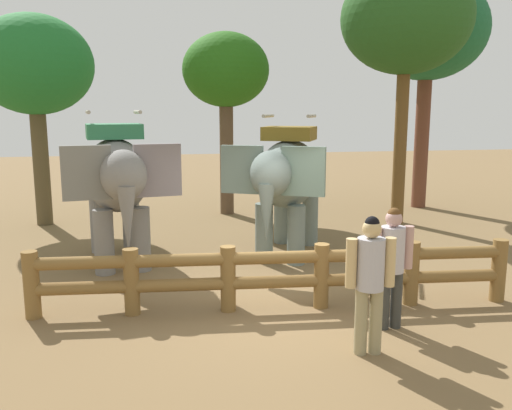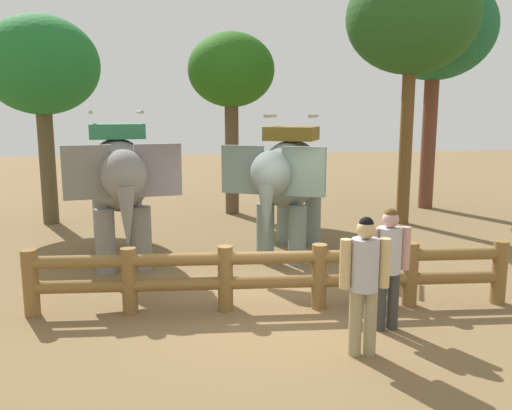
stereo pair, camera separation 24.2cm
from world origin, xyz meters
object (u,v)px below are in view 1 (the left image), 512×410
Objects in this scene: tourist_woman_in_black at (392,259)px; tree_far_right at (406,20)px; tree_far_left at (226,73)px; tree_deep_back at (428,31)px; log_fence at (275,273)px; tree_back_center at (34,67)px; elephant_near_left at (117,179)px; elephant_center at (287,178)px; tourist_man_in_blue at (370,275)px.

tree_far_right is (3.34, 6.88, 4.44)m from tourist_woman_in_black.
tree_deep_back reaches higher than tree_far_left.
tree_deep_back is (6.59, 8.01, 4.92)m from log_fence.
tourist_woman_in_black is at bearing -119.46° from tree_deep_back.
tourist_woman_in_black is 0.32× the size of tree_back_center.
elephant_near_left is at bearing -151.79° from tree_deep_back.
tree_deep_back is (1.77, 2.17, 0.04)m from tree_far_right.
elephant_center is 7.69m from tree_back_center.
tree_far_right reaches higher than log_fence.
tourist_woman_in_black is 0.98× the size of tourist_man_in_blue.
tree_deep_back is at bearing 28.21° from elephant_near_left.
tree_far_right is (4.53, -2.22, 1.29)m from tree_far_left.
elephant_center is 0.51× the size of tree_far_right.
elephant_center is 0.67× the size of tree_far_left.
tree_back_center is (-5.18, -0.64, 0.06)m from tree_far_left.
tourist_man_in_blue is 11.28m from tree_back_center.
tourist_woman_in_black is at bearing -115.93° from tree_far_right.
tree_back_center is at bearing -177.05° from tree_deep_back.
elephant_center is 0.64× the size of tree_back_center.
tree_far_left reaches higher than tourist_man_in_blue.
tourist_woman_in_black is 9.70m from tree_far_left.
elephant_center is at bearing -36.64° from tree_back_center.
tree_far_right is at bearing -26.13° from tree_far_left.
tree_far_left is 5.22m from tree_back_center.
tree_far_right is (3.97, 7.60, 4.41)m from tourist_man_in_blue.
tree_deep_back reaches higher than elephant_center.
tree_far_right reaches higher than elephant_near_left.
tourist_woman_in_black is 11.06m from tree_back_center.
log_fence is 3.41m from elephant_center.
tourist_woman_in_black is at bearing -35.19° from log_fence.
elephant_near_left is 0.66× the size of tree_back_center.
tree_back_center is at bearing 118.03° from elephant_near_left.
tree_deep_back is (5.65, 4.92, 3.81)m from elephant_center.
log_fence is 8.82m from tree_far_left.
log_fence is at bearing 144.81° from tourist_woman_in_black.
elephant_center is 4.22m from tourist_woman_in_black.
tourist_man_in_blue reaches higher than log_fence.
tourist_man_in_blue is 10.32m from tree_far_left.
tree_deep_back is (11.48, 0.59, 1.27)m from tree_back_center.
tree_deep_back reaches higher than tourist_man_in_blue.
tree_deep_back is at bearing -0.44° from tree_far_left.
tree_far_right is (4.82, 5.83, 4.87)m from log_fence.
tree_back_center is 0.79× the size of tree_deep_back.
tourist_woman_in_black is at bearing -53.03° from tree_back_center.
tree_far_right is at bearing 62.39° from tourist_man_in_blue.
elephant_center reaches higher than log_fence.
elephant_near_left is at bearing 134.54° from tourist_woman_in_black.
tourist_man_in_blue is at bearing -57.99° from tree_back_center.
elephant_near_left is 11.07m from tree_deep_back.
elephant_near_left is 3.52m from elephant_center.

